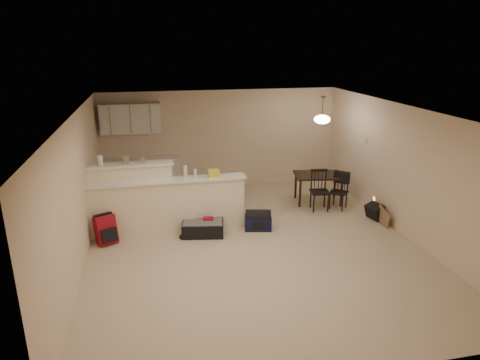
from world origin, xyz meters
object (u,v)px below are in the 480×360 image
object	(u,v)px
pendant_lamp	(322,119)
dining_chair_near	(320,191)
dining_table	(319,178)
dining_chair_far	(339,191)
black_daypack	(375,212)
suitcase	(203,228)
red_backpack	(106,230)
navy_duffel	(258,223)

from	to	relation	value
pendant_lamp	dining_chair_near	bearing A→B (deg)	-107.70
dining_table	dining_chair_far	world-z (taller)	dining_chair_far
dining_chair_far	black_daypack	distance (m)	0.93
pendant_lamp	dining_chair_far	xyz separation A→B (m)	(0.31, -0.47, -1.58)
pendant_lamp	dining_chair_near	size ratio (longest dim) A/B	0.68
dining_chair_near	suitcase	xyz separation A→B (m)	(-2.74, -0.74, -0.32)
red_backpack	black_daypack	distance (m)	5.55
suitcase	red_backpack	distance (m)	1.84
dining_chair_near	black_daypack	bearing A→B (deg)	-29.84
dining_chair_near	suitcase	distance (m)	2.85
pendant_lamp	black_daypack	xyz separation A→B (m)	(0.83, -1.20, -1.83)
dining_table	red_backpack	distance (m)	4.88
suitcase	dining_chair_far	bearing A→B (deg)	22.46
dining_table	pendant_lamp	world-z (taller)	pendant_lamp
dining_table	suitcase	distance (m)	3.16
dining_chair_far	navy_duffel	world-z (taller)	dining_chair_far
suitcase	dining_table	bearing A→B (deg)	32.21
red_backpack	black_daypack	size ratio (longest dim) A/B	1.50
pendant_lamp	red_backpack	world-z (taller)	pendant_lamp
pendant_lamp	navy_duffel	xyz separation A→B (m)	(-1.76, -1.20, -1.85)
dining_table	black_daypack	distance (m)	1.53
suitcase	navy_duffel	xyz separation A→B (m)	(1.12, 0.00, 0.01)
suitcase	black_daypack	xyz separation A→B (m)	(3.72, 0.00, 0.03)
red_backpack	navy_duffel	world-z (taller)	red_backpack
pendant_lamp	black_daypack	world-z (taller)	pendant_lamp
dining_table	dining_chair_near	world-z (taller)	dining_chair_near
navy_duffel	pendant_lamp	bearing A→B (deg)	46.14
black_daypack	suitcase	bearing A→B (deg)	78.21
red_backpack	navy_duffel	xyz separation A→B (m)	(2.96, 0.00, -0.13)
pendant_lamp	red_backpack	distance (m)	5.16
dining_chair_far	black_daypack	world-z (taller)	dining_chair_far
red_backpack	black_daypack	xyz separation A→B (m)	(5.55, 0.00, -0.11)
suitcase	red_backpack	size ratio (longest dim) A/B	1.47
pendant_lamp	navy_duffel	size ratio (longest dim) A/B	1.17
dining_chair_far	red_backpack	world-z (taller)	dining_chair_far
pendant_lamp	black_daypack	size ratio (longest dim) A/B	1.70
suitcase	navy_duffel	bearing A→B (deg)	9.57
dining_chair_near	red_backpack	size ratio (longest dim) A/B	1.68
pendant_lamp	navy_duffel	distance (m)	2.82
suitcase	navy_duffel	world-z (taller)	navy_duffel
dining_chair_near	dining_chair_far	distance (m)	0.46
suitcase	pendant_lamp	bearing A→B (deg)	32.21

